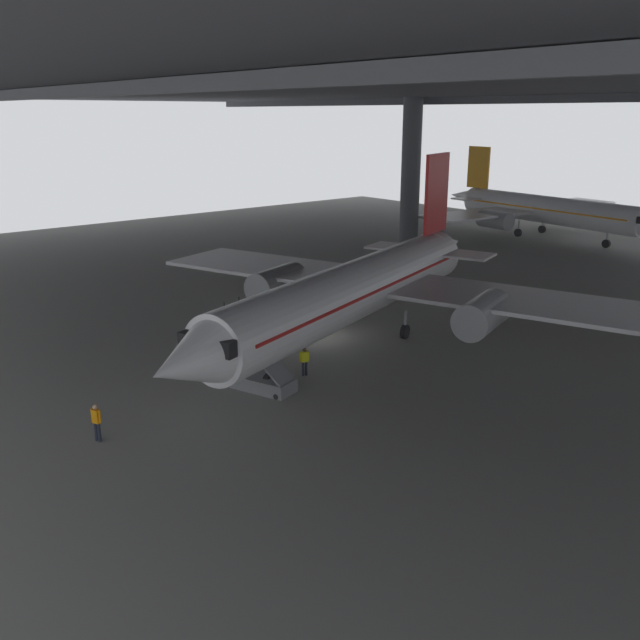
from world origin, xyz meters
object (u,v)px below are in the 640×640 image
airplane_distant (544,209)px  baggage_tug (360,285)px  crew_worker_near_nose (96,420)px  airplane_main (358,289)px  boarding_stairs (259,375)px  crew_worker_by_stairs (305,360)px

airplane_distant → baggage_tug: airplane_distant is taller
crew_worker_near_nose → airplane_distant: (-16.61, 59.88, 2.13)m
airplane_main → boarding_stairs: airplane_main is taller
airplane_main → airplane_distant: size_ratio=1.11×
crew_worker_near_nose → airplane_main: bearing=98.9°
airplane_main → crew_worker_near_nose: airplane_main is taller
boarding_stairs → baggage_tug: boarding_stairs is taller
airplane_main → boarding_stairs: 9.91m
crew_worker_by_stairs → airplane_main: bearing=112.0°
crew_worker_near_nose → baggage_tug: (-11.75, 26.62, -0.46)m
boarding_stairs → crew_worker_by_stairs: 2.96m
airplane_distant → airplane_main: bearing=-71.8°
airplane_main → baggage_tug: airplane_main is taller
baggage_tug → boarding_stairs: bearing=-57.5°
boarding_stairs → crew_worker_by_stairs: size_ratio=2.88×
airplane_main → airplane_distant: airplane_main is taller
crew_worker_near_nose → airplane_distant: 62.18m
baggage_tug → airplane_main: bearing=-44.0°
crew_worker_by_stairs → baggage_tug: (-11.47, 14.90, -0.36)m
airplane_main → baggage_tug: size_ratio=13.99×
boarding_stairs → baggage_tug: 21.18m
crew_worker_near_nose → crew_worker_by_stairs: size_ratio=1.10×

